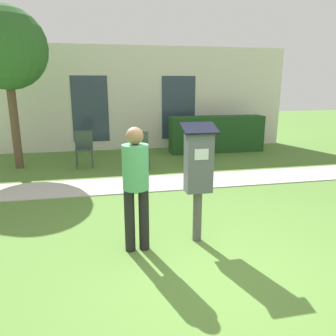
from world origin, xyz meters
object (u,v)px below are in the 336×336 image
Objects in this scene: outdoor_chair_middle at (140,147)px; outdoor_chair_right at (193,144)px; person_standing at (136,180)px; parking_meter at (198,168)px; outdoor_chair_left at (84,146)px.

outdoor_chair_right is (1.40, 0.07, 0.00)m from outdoor_chair_middle.
person_standing is at bearing -133.09° from outdoor_chair_right.
outdoor_chair_middle and outdoor_chair_right have the same top height.
parking_meter reaches higher than outdoor_chair_middle.
parking_meter is at bearing -123.81° from outdoor_chair_right.
outdoor_chair_right is at bearing -4.99° from outdoor_chair_middle.
outdoor_chair_middle is 1.00× the size of outdoor_chair_right.
person_standing reaches higher than outdoor_chair_left.
outdoor_chair_right is at bearing 74.88° from parking_meter.
outdoor_chair_left is at bearing 156.65° from outdoor_chair_middle.
person_standing reaches higher than outdoor_chair_right.
parking_meter is 0.83m from person_standing.
person_standing is 4.78m from outdoor_chair_right.
outdoor_chair_middle is (0.57, 4.27, -0.40)m from person_standing.
outdoor_chair_left is 1.45m from outdoor_chair_middle.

